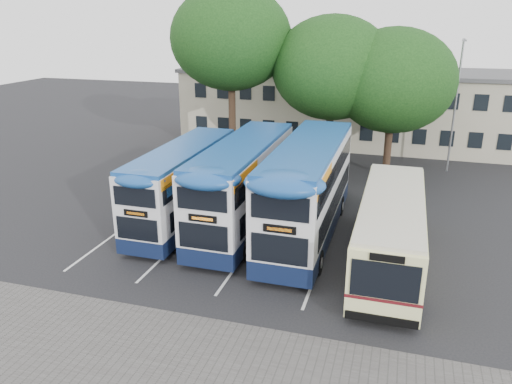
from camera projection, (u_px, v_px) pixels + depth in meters
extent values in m
plane|color=black|center=(311.00, 304.00, 19.11)|extent=(120.00, 120.00, 0.00)
cube|color=#595654|center=(216.00, 380.00, 15.13)|extent=(40.00, 6.00, 0.01)
cube|color=silver|center=(129.00, 224.00, 26.53)|extent=(0.12, 11.00, 0.01)
cube|color=silver|center=(190.00, 231.00, 25.58)|extent=(0.12, 11.00, 0.01)
cube|color=silver|center=(255.00, 240.00, 24.64)|extent=(0.12, 11.00, 0.01)
cube|color=silver|center=(326.00, 248.00, 23.69)|extent=(0.12, 11.00, 0.01)
cube|color=silver|center=(402.00, 258.00, 22.74)|extent=(0.12, 11.00, 0.01)
cube|color=#ADA58B|center=(372.00, 108.00, 42.50)|extent=(32.00, 8.00, 6.00)
cube|color=#4C4C4F|center=(374.00, 72.00, 41.48)|extent=(32.40, 8.40, 0.30)
cube|color=black|center=(366.00, 133.00, 39.30)|extent=(30.00, 0.06, 1.20)
cube|color=black|center=(369.00, 98.00, 38.37)|extent=(30.00, 0.06, 1.20)
cylinder|color=gray|center=(455.00, 108.00, 34.05)|extent=(0.14, 0.14, 9.00)
cube|color=gray|center=(464.00, 39.00, 32.55)|extent=(0.12, 0.80, 0.12)
cube|color=gray|center=(464.00, 40.00, 32.21)|extent=(0.25, 0.50, 0.12)
cylinder|color=black|center=(232.00, 122.00, 35.53)|extent=(0.50, 0.50, 6.64)
ellipsoid|color=black|center=(231.00, 38.00, 33.63)|extent=(8.21, 8.21, 6.98)
cylinder|color=black|center=(329.00, 135.00, 34.64)|extent=(0.50, 0.50, 5.29)
ellipsoid|color=black|center=(332.00, 68.00, 33.12)|extent=(8.08, 8.08, 6.86)
cylinder|color=black|center=(388.00, 142.00, 33.78)|extent=(0.50, 0.50, 4.76)
ellipsoid|color=black|center=(394.00, 80.00, 32.41)|extent=(7.99, 7.99, 6.79)
cube|color=#0F1A3A|center=(185.00, 210.00, 26.57)|extent=(2.34, 9.83, 0.75)
cube|color=silver|center=(183.00, 178.00, 25.96)|extent=(2.34, 9.83, 2.90)
cube|color=#17478D|center=(182.00, 150.00, 25.46)|extent=(2.29, 9.63, 0.28)
cube|color=black|center=(186.00, 191.00, 26.48)|extent=(2.38, 8.70, 0.94)
cube|color=black|center=(183.00, 166.00, 25.74)|extent=(2.38, 9.26, 0.84)
cube|color=orange|center=(176.00, 176.00, 22.34)|extent=(0.02, 2.99, 0.51)
cube|color=black|center=(136.00, 213.00, 21.53)|extent=(1.12, 0.06, 0.28)
cylinder|color=black|center=(189.00, 194.00, 29.49)|extent=(0.28, 0.94, 0.94)
cylinder|color=black|center=(222.00, 198.00, 28.92)|extent=(0.28, 0.94, 0.94)
cylinder|color=black|center=(137.00, 235.00, 24.00)|extent=(0.28, 0.94, 0.94)
cylinder|color=black|center=(177.00, 241.00, 23.43)|extent=(0.28, 0.94, 0.94)
cube|color=#0F1A3A|center=(244.00, 214.00, 25.90)|extent=(2.57, 10.79, 0.82)
cube|color=silver|center=(243.00, 177.00, 25.23)|extent=(2.57, 10.79, 3.18)
cube|color=#17478D|center=(243.00, 146.00, 24.69)|extent=(2.52, 10.57, 0.31)
cube|color=black|center=(245.00, 192.00, 25.80)|extent=(2.61, 9.55, 1.03)
cube|color=black|center=(243.00, 164.00, 24.99)|extent=(2.61, 10.17, 0.92)
cube|color=orange|center=(246.00, 176.00, 21.25)|extent=(0.02, 3.29, 0.57)
cube|color=black|center=(202.00, 219.00, 20.37)|extent=(1.23, 0.06, 0.31)
cylinder|color=black|center=(241.00, 196.00, 29.11)|extent=(0.31, 1.03, 1.03)
cylinder|color=black|center=(280.00, 200.00, 28.49)|extent=(0.31, 1.03, 1.03)
cylinder|color=black|center=(196.00, 243.00, 23.08)|extent=(0.31, 1.03, 1.03)
cylinder|color=black|center=(244.00, 249.00, 22.45)|extent=(0.31, 1.03, 1.03)
cube|color=#AA0D0B|center=(275.00, 159.00, 25.80)|extent=(0.02, 4.11, 0.87)
cube|color=#0F1A3A|center=(307.00, 222.00, 24.83)|extent=(2.70, 11.33, 0.86)
cube|color=silver|center=(308.00, 182.00, 24.13)|extent=(2.70, 11.33, 3.35)
cube|color=#17478D|center=(309.00, 147.00, 23.56)|extent=(2.64, 11.10, 0.32)
cube|color=black|center=(309.00, 197.00, 24.73)|extent=(2.74, 10.04, 1.08)
cube|color=black|center=(309.00, 167.00, 23.88)|extent=(2.74, 10.68, 0.97)
cube|color=orange|center=(325.00, 181.00, 19.95)|extent=(0.02, 3.45, 0.59)
cube|color=black|center=(280.00, 229.00, 19.02)|extent=(1.29, 0.06, 0.32)
cylinder|color=black|center=(297.00, 201.00, 28.21)|extent=(0.32, 1.08, 1.08)
cylinder|color=black|center=(340.00, 206.00, 27.55)|extent=(0.32, 1.08, 1.08)
cylinder|color=black|center=(263.00, 255.00, 21.87)|extent=(0.32, 1.08, 1.08)
cylinder|color=black|center=(318.00, 262.00, 21.21)|extent=(0.32, 1.08, 1.08)
cube|color=#F0EEA0|center=(391.00, 230.00, 21.68)|extent=(2.62, 10.47, 2.67)
cube|color=beige|center=(393.00, 200.00, 21.22)|extent=(2.51, 10.05, 0.21)
cube|color=black|center=(392.00, 216.00, 22.01)|extent=(2.66, 8.38, 0.94)
cube|color=#581117|center=(390.00, 239.00, 21.83)|extent=(2.65, 10.49, 0.13)
cube|color=black|center=(385.00, 281.00, 16.82)|extent=(2.30, 0.06, 1.36)
cylinder|color=black|center=(352.00, 289.00, 19.16)|extent=(0.31, 1.05, 1.05)
cylinder|color=black|center=(417.00, 299.00, 18.52)|extent=(0.31, 1.05, 1.05)
cylinder|color=black|center=(367.00, 224.00, 25.21)|extent=(0.31, 1.05, 1.05)
cylinder|color=black|center=(416.00, 229.00, 24.57)|extent=(0.31, 1.05, 1.05)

